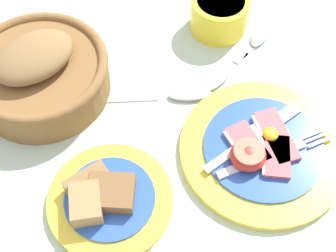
% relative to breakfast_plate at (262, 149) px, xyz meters
% --- Properties ---
extents(ground_plane, '(3.00, 3.00, 0.00)m').
position_rel_breakfast_plate_xyz_m(ground_plane, '(-0.10, -0.02, -0.01)').
color(ground_plane, '#B7CCB7').
extents(breakfast_plate, '(0.25, 0.25, 0.04)m').
position_rel_breakfast_plate_xyz_m(breakfast_plate, '(0.00, 0.00, 0.00)').
color(breakfast_plate, yellow).
rests_on(breakfast_plate, ground_plane).
extents(bread_plate, '(0.18, 0.18, 0.05)m').
position_rel_breakfast_plate_xyz_m(bread_plate, '(-0.24, 0.01, 0.00)').
color(bread_plate, yellow).
rests_on(bread_plate, ground_plane).
extents(sugar_cup, '(0.10, 0.10, 0.06)m').
position_rel_breakfast_plate_xyz_m(sugar_cup, '(0.05, 0.26, 0.02)').
color(sugar_cup, yellow).
rests_on(sugar_cup, ground_plane).
extents(bread_basket, '(0.22, 0.22, 0.10)m').
position_rel_breakfast_plate_xyz_m(bread_basket, '(-0.27, 0.24, 0.03)').
color(bread_basket, brown).
rests_on(bread_basket, ground_plane).
extents(teaspoon_by_saucer, '(0.19, 0.08, 0.01)m').
position_rel_breakfast_plate_xyz_m(teaspoon_by_saucer, '(-0.08, 0.14, -0.01)').
color(teaspoon_by_saucer, silver).
rests_on(teaspoon_by_saucer, ground_plane).
extents(teaspoon_near_cup, '(0.16, 0.14, 0.01)m').
position_rel_breakfast_plate_xyz_m(teaspoon_near_cup, '(0.09, 0.19, -0.01)').
color(teaspoon_near_cup, silver).
rests_on(teaspoon_near_cup, ground_plane).
extents(teaspoon_stray, '(0.18, 0.10, 0.01)m').
position_rel_breakfast_plate_xyz_m(teaspoon_stray, '(0.02, 0.16, -0.01)').
color(teaspoon_stray, silver).
rests_on(teaspoon_stray, ground_plane).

